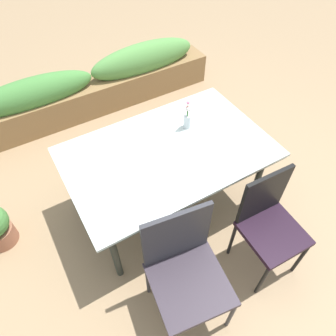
{
  "coord_description": "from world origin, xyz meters",
  "views": [
    {
      "loc": [
        -0.94,
        -1.6,
        2.56
      ],
      "look_at": [
        -0.05,
        -0.09,
        0.54
      ],
      "focal_mm": 33.43,
      "sensor_mm": 36.0,
      "label": 1
    }
  ],
  "objects_px": {
    "chair_near_left": "(184,267)",
    "chair_near_right": "(269,220)",
    "planter_box": "(95,87)",
    "dining_table": "(168,156)",
    "flower_vase": "(187,118)"
  },
  "relations": [
    {
      "from": "dining_table",
      "to": "planter_box",
      "type": "height_order",
      "value": "dining_table"
    },
    {
      "from": "dining_table",
      "to": "chair_near_right",
      "type": "relative_size",
      "value": 1.75
    },
    {
      "from": "flower_vase",
      "to": "planter_box",
      "type": "height_order",
      "value": "flower_vase"
    },
    {
      "from": "dining_table",
      "to": "flower_vase",
      "type": "bearing_deg",
      "value": 29.98
    },
    {
      "from": "chair_near_right",
      "to": "flower_vase",
      "type": "height_order",
      "value": "flower_vase"
    },
    {
      "from": "chair_near_left",
      "to": "chair_near_right",
      "type": "relative_size",
      "value": 1.05
    },
    {
      "from": "chair_near_left",
      "to": "chair_near_right",
      "type": "xyz_separation_m",
      "value": [
        0.74,
        -0.01,
        -0.01
      ]
    },
    {
      "from": "flower_vase",
      "to": "planter_box",
      "type": "bearing_deg",
      "value": 100.5
    },
    {
      "from": "chair_near_left",
      "to": "planter_box",
      "type": "xyz_separation_m",
      "value": [
        0.35,
        2.58,
        -0.23
      ]
    },
    {
      "from": "dining_table",
      "to": "flower_vase",
      "type": "relative_size",
      "value": 5.92
    },
    {
      "from": "dining_table",
      "to": "chair_near_left",
      "type": "relative_size",
      "value": 1.67
    },
    {
      "from": "chair_near_right",
      "to": "chair_near_left",
      "type": "bearing_deg",
      "value": 1.6
    },
    {
      "from": "dining_table",
      "to": "chair_near_right",
      "type": "xyz_separation_m",
      "value": [
        0.38,
        -0.84,
        -0.14
      ]
    },
    {
      "from": "chair_near_right",
      "to": "flower_vase",
      "type": "relative_size",
      "value": 3.39
    },
    {
      "from": "chair_near_right",
      "to": "planter_box",
      "type": "bearing_deg",
      "value": -78.98
    }
  ]
}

